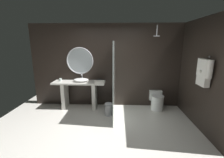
% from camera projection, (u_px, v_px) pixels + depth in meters
% --- Properties ---
extents(ground_plane, '(5.76, 5.76, 0.00)m').
position_uv_depth(ground_plane, '(101.00, 138.00, 3.36)').
color(ground_plane, silver).
extents(back_wall_panel, '(4.80, 0.10, 2.60)m').
position_uv_depth(back_wall_panel, '(107.00, 66.00, 4.91)').
color(back_wall_panel, black).
rests_on(back_wall_panel, ground_plane).
extents(side_wall_right, '(0.10, 2.47, 2.60)m').
position_uv_depth(side_wall_right, '(201.00, 74.00, 3.71)').
color(side_wall_right, black).
rests_on(side_wall_right, ground_plane).
extents(vanity_counter, '(1.60, 0.49, 0.86)m').
position_uv_depth(vanity_counter, '(79.00, 91.00, 4.81)').
color(vanity_counter, silver).
rests_on(vanity_counter, ground_plane).
extents(vessel_sink, '(0.46, 0.38, 0.20)m').
position_uv_depth(vessel_sink, '(81.00, 80.00, 4.75)').
color(vessel_sink, white).
rests_on(vessel_sink, vanity_counter).
extents(tumbler_cup, '(0.08, 0.08, 0.09)m').
position_uv_depth(tumbler_cup, '(60.00, 80.00, 4.80)').
color(tumbler_cup, silver).
rests_on(tumbler_cup, vanity_counter).
extents(tissue_box, '(0.13, 0.12, 0.08)m').
position_uv_depth(tissue_box, '(99.00, 80.00, 4.71)').
color(tissue_box, black).
rests_on(tissue_box, vanity_counter).
extents(round_wall_mirror, '(0.85, 0.04, 0.85)m').
position_uv_depth(round_wall_mirror, '(80.00, 61.00, 4.82)').
color(round_wall_mirror, '#B7B7BC').
extents(shower_glass_panel, '(0.02, 1.44, 2.06)m').
position_uv_depth(shower_glass_panel, '(114.00, 80.00, 4.22)').
color(shower_glass_panel, silver).
rests_on(shower_glass_panel, ground_plane).
extents(rain_shower_head, '(0.17, 0.17, 0.31)m').
position_uv_depth(rain_shower_head, '(157.00, 35.00, 4.25)').
color(rain_shower_head, '#B7B7BC').
extents(hanging_bathrobe, '(0.20, 0.51, 0.65)m').
position_uv_depth(hanging_bathrobe, '(204.00, 71.00, 3.32)').
color(hanging_bathrobe, '#B7B7BC').
extents(toilet, '(0.39, 0.56, 0.54)m').
position_uv_depth(toilet, '(157.00, 101.00, 4.79)').
color(toilet, white).
rests_on(toilet, ground_plane).
extents(waste_bin, '(0.23, 0.23, 0.37)m').
position_uv_depth(waste_bin, '(109.00, 109.00, 4.39)').
color(waste_bin, '#B7B7BC').
rests_on(waste_bin, ground_plane).
extents(folded_hand_towel, '(0.31, 0.23, 0.07)m').
position_uv_depth(folded_hand_towel, '(99.00, 82.00, 4.56)').
color(folded_hand_towel, silver).
rests_on(folded_hand_towel, vanity_counter).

